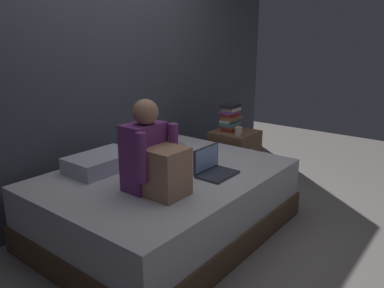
% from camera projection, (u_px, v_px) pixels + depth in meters
% --- Properties ---
extents(ground_plane, '(8.00, 8.00, 0.00)m').
position_uv_depth(ground_plane, '(209.00, 232.00, 3.18)').
color(ground_plane, gray).
extents(wall_back, '(5.60, 0.10, 2.70)m').
position_uv_depth(wall_back, '(106.00, 63.00, 3.52)').
color(wall_back, '#424751').
rests_on(wall_back, ground_plane).
extents(bed, '(2.00, 1.50, 0.53)m').
position_uv_depth(bed, '(166.00, 202.00, 3.14)').
color(bed, brown).
rests_on(bed, ground_plane).
extents(nightstand, '(0.44, 0.46, 0.59)m').
position_uv_depth(nightstand, '(234.00, 157.00, 4.20)').
color(nightstand, brown).
rests_on(nightstand, ground_plane).
extents(person_sitting, '(0.39, 0.44, 0.66)m').
position_uv_depth(person_sitting, '(153.00, 158.00, 2.62)').
color(person_sitting, '#75337A').
rests_on(person_sitting, bed).
extents(laptop, '(0.32, 0.23, 0.22)m').
position_uv_depth(laptop, '(213.00, 168.00, 3.00)').
color(laptop, '#333842').
rests_on(laptop, bed).
extents(pillow, '(0.56, 0.36, 0.13)m').
position_uv_depth(pillow, '(102.00, 162.00, 3.10)').
color(pillow, silver).
rests_on(pillow, bed).
extents(book_stack, '(0.23, 0.16, 0.29)m').
position_uv_depth(book_stack, '(230.00, 117.00, 4.09)').
color(book_stack, '#9E2D28').
rests_on(book_stack, nightstand).
extents(mug, '(0.08, 0.08, 0.09)m').
position_uv_depth(mug, '(238.00, 131.00, 3.93)').
color(mug, '#BCB2A3').
rests_on(mug, nightstand).
extents(clothes_pile, '(0.35, 0.25, 0.12)m').
position_uv_depth(clothes_pile, '(171.00, 147.00, 3.54)').
color(clothes_pile, '#4C6B56').
rests_on(clothes_pile, bed).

